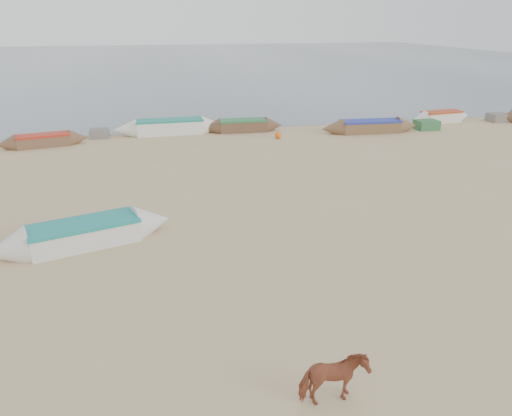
# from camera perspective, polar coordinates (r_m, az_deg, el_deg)

# --- Properties ---
(ground) EXTENTS (140.00, 140.00, 0.00)m
(ground) POSITION_cam_1_polar(r_m,az_deg,el_deg) (14.65, 3.68, -9.13)
(ground) COLOR tan
(ground) RESTS_ON ground
(sea) EXTENTS (160.00, 160.00, 0.00)m
(sea) POSITION_cam_1_polar(r_m,az_deg,el_deg) (94.45, -11.51, 16.07)
(sea) COLOR slate
(sea) RESTS_ON ground
(cow_adult) EXTENTS (1.38, 0.68, 1.15)m
(cow_adult) POSITION_cam_1_polar(r_m,az_deg,el_deg) (10.63, 8.83, -18.79)
(cow_adult) COLOR #974D31
(cow_adult) RESTS_ON ground
(calf_front) EXTENTS (0.89, 0.86, 0.75)m
(calf_front) POSITION_cam_1_polar(r_m,az_deg,el_deg) (18.63, -13.09, -1.55)
(calf_front) COLOR #5C2D1D
(calf_front) RESTS_ON ground
(near_canoe) EXTENTS (6.29, 3.09, 0.83)m
(near_canoe) POSITION_cam_1_polar(r_m,az_deg,el_deg) (18.07, -19.06, -2.77)
(near_canoe) COLOR silver
(near_canoe) RESTS_ON ground
(waterline_canoes) EXTENTS (58.62, 4.27, 0.99)m
(waterline_canoes) POSITION_cam_1_polar(r_m,az_deg,el_deg) (33.33, -5.93, 8.88)
(waterline_canoes) COLOR brown
(waterline_canoes) RESTS_ON ground
(beach_clutter) EXTENTS (43.62, 3.80, 0.64)m
(beach_clutter) POSITION_cam_1_polar(r_m,az_deg,el_deg) (33.50, 1.03, 8.81)
(beach_clutter) COLOR #2F6A3F
(beach_clutter) RESTS_ON ground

